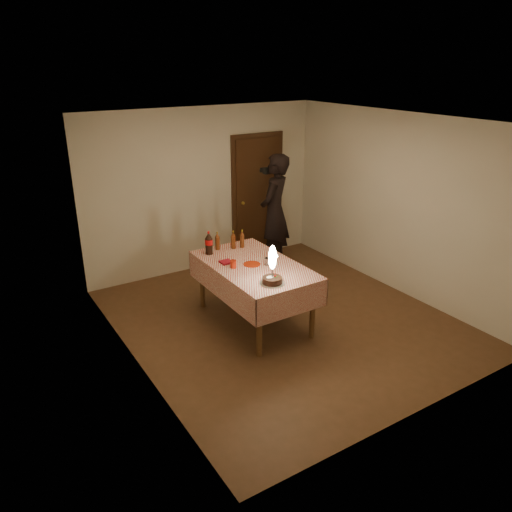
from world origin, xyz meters
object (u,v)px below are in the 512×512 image
dining_table (254,272)px  photographer (275,212)px  amber_bottle_mid (233,240)px  amber_bottle_left (217,241)px  clear_cup (267,261)px  amber_bottle_right (242,239)px  red_plate (252,264)px  cola_bottle (209,243)px  red_cup (233,264)px  birthday_cake (272,272)px

dining_table → photographer: size_ratio=0.91×
amber_bottle_mid → amber_bottle_left: bearing=159.0°
clear_cup → amber_bottle_right: size_ratio=0.35×
red_plate → amber_bottle_right: amber_bottle_right is taller
dining_table → red_plate: 0.12m
amber_bottle_left → photographer: bearing=26.1°
clear_cup → cola_bottle: size_ratio=0.28×
dining_table → amber_bottle_right: 0.68m
amber_bottle_left → photographer: (1.41, 0.69, 0.01)m
red_plate → photographer: size_ratio=0.12×
red_cup → dining_table: bearing=-8.5°
cola_bottle → amber_bottle_mid: cola_bottle is taller
red_cup → amber_bottle_left: size_ratio=0.39×
red_cup → photographer: 2.07m
clear_cup → photographer: photographer is taller
amber_bottle_mid → dining_table: bearing=-95.6°
red_plate → photographer: (1.30, 1.40, 0.13)m
amber_bottle_right → cola_bottle: bearing=177.9°
amber_bottle_right → photographer: photographer is taller
clear_cup → amber_bottle_left: (-0.28, 0.81, 0.07)m
red_plate → clear_cup: clear_cup is taller
amber_bottle_left → amber_bottle_mid: size_ratio=1.00×
amber_bottle_left → amber_bottle_right: (0.33, -0.10, 0.00)m
clear_cup → amber_bottle_mid: bearing=95.7°
red_plate → clear_cup: bearing=-33.4°
cola_bottle → photographer: bearing=26.1°
cola_bottle → photographer: photographer is taller
birthday_cake → amber_bottle_mid: bearing=81.4°
red_cup → photographer: (1.55, 1.37, 0.08)m
birthday_cake → red_plate: birthday_cake is taller
red_plate → photographer: photographer is taller
birthday_cake → amber_bottle_right: bearing=75.5°
amber_bottle_left → photographer: 1.57m
photographer → dining_table: bearing=-132.1°
amber_bottle_left → photographer: photographer is taller
birthday_cake → red_plate: 0.63m
red_plate → amber_bottle_right: (0.22, 0.60, 0.11)m
amber_bottle_mid → photographer: (1.21, 0.77, 0.01)m
amber_bottle_mid → photographer: bearing=32.5°
dining_table → red_plate: red_plate is taller
clear_cup → amber_bottle_right: bearing=85.7°
red_cup → cola_bottle: size_ratio=0.31×
birthday_cake → cola_bottle: (-0.19, 1.23, 0.01)m
amber_bottle_left → amber_bottle_mid: bearing=-21.0°
red_cup → amber_bottle_mid: 0.69m
red_plate → cola_bottle: (-0.29, 0.62, 0.15)m
birthday_cake → amber_bottle_left: birthday_cake is taller
cola_bottle → amber_bottle_left: size_ratio=1.25×
red_cup → cola_bottle: cola_bottle is taller
amber_bottle_left → amber_bottle_mid: 0.22m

